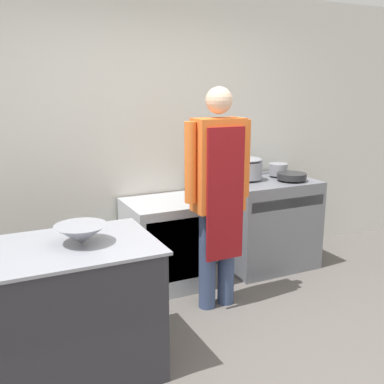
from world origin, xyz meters
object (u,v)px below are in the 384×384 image
(mixing_bowl, at_px, (81,234))
(stock_pot, at_px, (247,167))
(saute_pan, at_px, (292,176))
(stove, at_px, (268,223))
(fridge_unit, at_px, (165,244))
(person_cook, at_px, (218,187))
(sauce_pot, at_px, (278,169))

(mixing_bowl, height_order, stock_pot, stock_pot)
(saute_pan, bearing_deg, stove, 148.43)
(saute_pan, bearing_deg, mixing_bowl, -159.62)
(stock_pot, bearing_deg, saute_pan, -30.30)
(fridge_unit, bearing_deg, stock_pot, 5.34)
(saute_pan, bearing_deg, person_cook, -157.95)
(mixing_bowl, height_order, saute_pan, mixing_bowl)
(stock_pot, bearing_deg, fridge_unit, -174.66)
(fridge_unit, height_order, saute_pan, saute_pan)
(saute_pan, distance_m, sauce_pot, 0.23)
(person_cook, relative_size, saute_pan, 6.25)
(fridge_unit, height_order, stock_pot, stock_pot)
(fridge_unit, relative_size, saute_pan, 2.75)
(person_cook, distance_m, mixing_bowl, 1.26)
(sauce_pot, bearing_deg, saute_pan, -90.00)
(stock_pot, bearing_deg, stove, -29.14)
(fridge_unit, bearing_deg, saute_pan, -6.05)
(person_cook, bearing_deg, stove, 31.48)
(person_cook, height_order, sauce_pot, person_cook)
(stove, xyz_separation_m, stock_pot, (-0.20, 0.11, 0.58))
(saute_pan, bearing_deg, fridge_unit, 173.95)
(stove, height_order, sauce_pot, sauce_pot)
(stove, distance_m, stock_pot, 0.62)
(mixing_bowl, relative_size, stock_pot, 1.06)
(saute_pan, xyz_separation_m, sauce_pot, (0.00, 0.23, 0.03))
(stove, xyz_separation_m, mixing_bowl, (-2.08, -0.95, 0.48))
(fridge_unit, relative_size, stock_pot, 2.59)
(stock_pot, relative_size, sauce_pot, 1.63)
(stove, xyz_separation_m, fridge_unit, (-1.13, 0.03, -0.05))
(saute_pan, relative_size, sauce_pot, 1.53)
(person_cook, xyz_separation_m, stock_pot, (0.69, 0.66, 0.00))
(stock_pot, height_order, sauce_pot, stock_pot)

